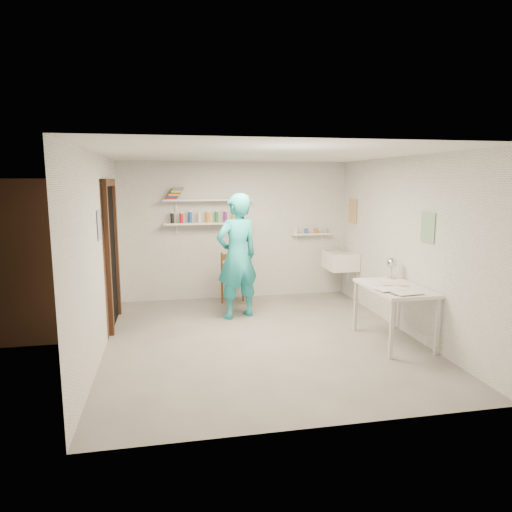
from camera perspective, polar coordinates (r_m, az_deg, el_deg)
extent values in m
cube|color=slate|center=(6.16, 0.73, -10.39)|extent=(4.00, 4.50, 0.02)
cube|color=silver|center=(5.80, 0.78, 12.71)|extent=(4.00, 4.50, 0.02)
cube|color=silver|center=(8.07, -2.54, 3.19)|extent=(4.00, 0.02, 2.40)
cube|color=silver|center=(3.72, 7.91, -4.35)|extent=(4.00, 0.02, 2.40)
cube|color=silver|center=(5.80, -19.09, 0.20)|extent=(0.02, 4.50, 2.40)
cube|color=silver|center=(6.57, 18.19, 1.28)|extent=(0.02, 4.50, 2.40)
cube|color=black|center=(6.85, -17.65, -0.06)|extent=(0.02, 0.90, 2.00)
cube|color=brown|center=(6.96, -23.48, 0.16)|extent=(1.40, 1.50, 2.10)
cube|color=brown|center=(6.77, -17.93, 8.75)|extent=(0.06, 1.05, 0.10)
cube|color=brown|center=(6.36, -17.97, -0.79)|extent=(0.06, 0.10, 2.00)
cube|color=brown|center=(7.34, -17.06, 0.58)|extent=(0.06, 0.10, 2.00)
cube|color=white|center=(7.86, -6.02, 4.08)|extent=(1.50, 0.22, 0.03)
cube|color=white|center=(7.84, -6.07, 6.99)|extent=(1.50, 0.22, 0.03)
cube|color=white|center=(8.30, 6.83, 2.75)|extent=(0.70, 0.14, 0.03)
cube|color=#334C7F|center=(5.80, -19.00, 3.70)|extent=(0.01, 0.28, 0.36)
cube|color=#995933|center=(8.13, 12.00, 5.52)|extent=(0.01, 0.34, 0.42)
cube|color=#3F724C|center=(6.05, 20.68, 3.35)|extent=(0.01, 0.30, 0.38)
cube|color=white|center=(8.05, 10.51, -0.57)|extent=(0.48, 0.60, 0.30)
imported|color=teal|center=(6.87, -2.36, -0.05)|extent=(0.81, 0.68, 1.89)
cylinder|color=beige|center=(7.04, -1.98, 2.77)|extent=(0.33, 0.16, 0.34)
cube|color=brown|center=(7.64, -2.49, -2.65)|extent=(0.52, 0.50, 0.95)
cube|color=silver|center=(6.18, 16.80, -7.01)|extent=(0.67, 1.12, 0.74)
sphere|color=silver|center=(6.51, 16.66, -0.81)|extent=(0.14, 0.14, 0.14)
cylinder|color=black|center=(7.83, -10.59, 4.68)|extent=(0.06, 0.06, 0.17)
cylinder|color=red|center=(7.83, -9.45, 4.72)|extent=(0.06, 0.06, 0.17)
cylinder|color=blue|center=(7.83, -8.31, 4.75)|extent=(0.06, 0.06, 0.17)
cylinder|color=white|center=(7.84, -7.17, 4.78)|extent=(0.06, 0.06, 0.17)
cylinder|color=orange|center=(7.86, -6.03, 4.81)|extent=(0.06, 0.06, 0.17)
cylinder|color=#268C3F|center=(7.87, -4.90, 4.83)|extent=(0.06, 0.06, 0.17)
cylinder|color=#8C268C|center=(7.89, -3.77, 4.86)|extent=(0.06, 0.06, 0.17)
cylinder|color=gold|center=(7.91, -2.65, 4.88)|extent=(0.06, 0.06, 0.17)
cylinder|color=black|center=(7.93, -1.54, 4.90)|extent=(0.06, 0.06, 0.17)
cube|color=red|center=(7.81, -10.50, 7.09)|extent=(0.18, 0.14, 0.03)
cube|color=#1933A5|center=(7.81, -10.36, 7.30)|extent=(0.18, 0.14, 0.03)
cube|color=orange|center=(7.80, -10.21, 7.51)|extent=(0.18, 0.14, 0.03)
cube|color=black|center=(7.80, -10.07, 7.72)|extent=(0.18, 0.14, 0.03)
cube|color=yellow|center=(7.80, -9.93, 7.93)|extent=(0.18, 0.14, 0.03)
cube|color=#338C4C|center=(7.80, -9.79, 8.14)|extent=(0.18, 0.14, 0.03)
cube|color=#8C3F8C|center=(7.80, -9.64, 8.35)|extent=(0.18, 0.14, 0.03)
cylinder|color=silver|center=(8.23, 5.47, 3.14)|extent=(0.07, 0.07, 0.09)
cylinder|color=#335999|center=(8.27, 6.39, 3.15)|extent=(0.07, 0.07, 0.09)
cylinder|color=orange|center=(8.31, 7.29, 3.17)|extent=(0.07, 0.07, 0.09)
cylinder|color=#999999|center=(8.35, 8.19, 3.18)|extent=(0.07, 0.07, 0.09)
cube|color=silver|center=(6.09, 16.96, -3.63)|extent=(0.30, 0.22, 0.00)
cube|color=#4C4742|center=(6.09, 16.96, -3.59)|extent=(0.30, 0.22, 0.00)
cube|color=beige|center=(6.08, 16.97, -3.55)|extent=(0.30, 0.22, 0.00)
cube|color=#383330|center=(6.08, 16.97, -3.52)|extent=(0.30, 0.22, 0.00)
cube|color=silver|center=(6.08, 16.97, -3.48)|extent=(0.30, 0.22, 0.00)
cube|color=silver|center=(6.08, 16.97, -3.44)|extent=(0.30, 0.22, 0.00)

